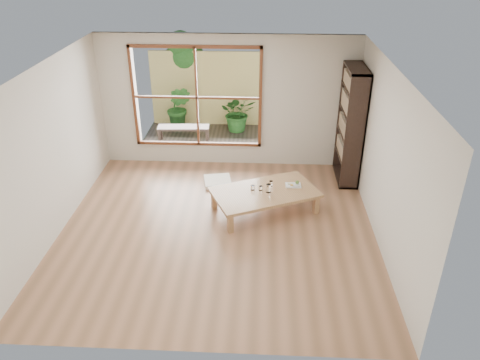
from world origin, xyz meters
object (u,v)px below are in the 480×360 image
at_px(low_table, 265,193).
at_px(food_tray, 294,184).
at_px(bookshelf, 351,125).
at_px(garden_bench, 183,129).

distance_m(low_table, food_tray, 0.55).
height_order(bookshelf, food_tray, bookshelf).
bearing_deg(food_tray, low_table, -158.27).
bearing_deg(low_table, bookshelf, 15.18).
xyz_separation_m(low_table, food_tray, (0.50, 0.22, 0.06)).
height_order(low_table, bookshelf, bookshelf).
relative_size(bookshelf, garden_bench, 1.87).
distance_m(bookshelf, food_tray, 1.65).
bearing_deg(low_table, food_tray, -0.37).
height_order(bookshelf, garden_bench, bookshelf).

